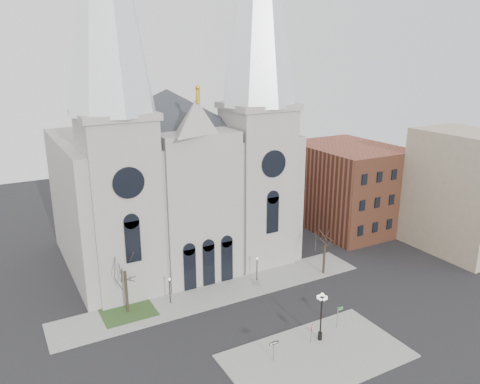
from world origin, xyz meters
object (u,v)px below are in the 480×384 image
street_name_sign (338,315)px  one_way_sign (274,347)px  stop_sign (311,329)px  globe_lamp (321,310)px

street_name_sign → one_way_sign: bearing=-173.3°
street_name_sign → stop_sign: bearing=-170.6°
stop_sign → street_name_sign: size_ratio=0.90×
one_way_sign → stop_sign: bearing=8.3°
globe_lamp → one_way_sign: globe_lamp is taller
globe_lamp → one_way_sign: (-6.13, -0.61, -1.89)m
globe_lamp → street_name_sign: 3.81m
one_way_sign → street_name_sign: (9.26, 1.55, -0.08)m
one_way_sign → street_name_sign: bearing=10.7°
stop_sign → globe_lamp: 2.16m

